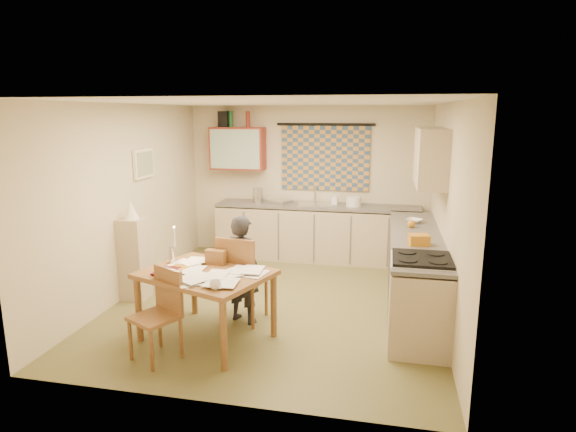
% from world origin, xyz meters
% --- Properties ---
extents(floor, '(4.00, 4.50, 0.02)m').
position_xyz_m(floor, '(0.00, 0.00, -0.01)').
color(floor, brown).
rests_on(floor, ground).
extents(ceiling, '(4.00, 4.50, 0.02)m').
position_xyz_m(ceiling, '(0.00, 0.00, 2.51)').
color(ceiling, white).
rests_on(ceiling, floor).
extents(wall_back, '(4.00, 0.02, 2.50)m').
position_xyz_m(wall_back, '(0.00, 2.26, 1.25)').
color(wall_back, beige).
rests_on(wall_back, floor).
extents(wall_front, '(4.00, 0.02, 2.50)m').
position_xyz_m(wall_front, '(0.00, -2.26, 1.25)').
color(wall_front, beige).
rests_on(wall_front, floor).
extents(wall_left, '(0.02, 4.50, 2.50)m').
position_xyz_m(wall_left, '(-2.01, 0.00, 1.25)').
color(wall_left, beige).
rests_on(wall_left, floor).
extents(wall_right, '(0.02, 4.50, 2.50)m').
position_xyz_m(wall_right, '(2.01, 0.00, 1.25)').
color(wall_right, beige).
rests_on(wall_right, floor).
extents(window_blind, '(1.45, 0.03, 1.05)m').
position_xyz_m(window_blind, '(0.30, 2.22, 1.65)').
color(window_blind, '#304D70').
rests_on(window_blind, wall_back).
extents(curtain_rod, '(1.60, 0.04, 0.04)m').
position_xyz_m(curtain_rod, '(0.30, 2.20, 2.20)').
color(curtain_rod, black).
rests_on(curtain_rod, wall_back).
extents(wall_cabinet, '(0.90, 0.34, 0.70)m').
position_xyz_m(wall_cabinet, '(-1.15, 2.08, 1.80)').
color(wall_cabinet, maroon).
rests_on(wall_cabinet, wall_back).
extents(wall_cabinet_glass, '(0.84, 0.02, 0.64)m').
position_xyz_m(wall_cabinet_glass, '(-1.15, 1.91, 1.80)').
color(wall_cabinet_glass, '#99B2A5').
rests_on(wall_cabinet_glass, wall_back).
extents(upper_cabinet_right, '(0.34, 1.30, 0.70)m').
position_xyz_m(upper_cabinet_right, '(1.83, 0.55, 1.85)').
color(upper_cabinet_right, tan).
rests_on(upper_cabinet_right, wall_right).
extents(framed_print, '(0.04, 0.50, 0.40)m').
position_xyz_m(framed_print, '(-1.97, 0.40, 1.70)').
color(framed_print, white).
rests_on(framed_print, wall_left).
extents(print_canvas, '(0.01, 0.42, 0.32)m').
position_xyz_m(print_canvas, '(-1.95, 0.40, 1.70)').
color(print_canvas, '#B8BAA6').
rests_on(print_canvas, wall_left).
extents(counter_back, '(3.30, 0.62, 0.92)m').
position_xyz_m(counter_back, '(0.22, 1.95, 0.45)').
color(counter_back, tan).
rests_on(counter_back, floor).
extents(counter_right, '(0.62, 2.95, 0.92)m').
position_xyz_m(counter_right, '(1.70, 0.23, 0.45)').
color(counter_right, tan).
rests_on(counter_right, floor).
extents(stove, '(0.62, 0.62, 0.95)m').
position_xyz_m(stove, '(1.70, -0.82, 0.47)').
color(stove, white).
rests_on(stove, floor).
extents(sink, '(0.61, 0.53, 0.10)m').
position_xyz_m(sink, '(0.18, 1.95, 0.88)').
color(sink, silver).
rests_on(sink, counter_back).
extents(tap, '(0.03, 0.03, 0.28)m').
position_xyz_m(tap, '(0.16, 2.13, 1.06)').
color(tap, silver).
rests_on(tap, counter_back).
extents(dish_rack, '(0.44, 0.41, 0.06)m').
position_xyz_m(dish_rack, '(-0.41, 1.95, 0.95)').
color(dish_rack, silver).
rests_on(dish_rack, counter_back).
extents(kettle, '(0.23, 0.23, 0.24)m').
position_xyz_m(kettle, '(-0.77, 1.95, 1.04)').
color(kettle, silver).
rests_on(kettle, counter_back).
extents(mixing_bowl, '(0.31, 0.31, 0.16)m').
position_xyz_m(mixing_bowl, '(0.80, 1.95, 1.00)').
color(mixing_bowl, white).
rests_on(mixing_bowl, counter_back).
extents(soap_bottle, '(0.11, 0.11, 0.20)m').
position_xyz_m(soap_bottle, '(0.50, 2.00, 1.02)').
color(soap_bottle, white).
rests_on(soap_bottle, counter_back).
extents(bowl, '(0.37, 0.37, 0.05)m').
position_xyz_m(bowl, '(1.70, 0.93, 0.95)').
color(bowl, white).
rests_on(bowl, counter_right).
extents(orange_bag, '(0.25, 0.20, 0.12)m').
position_xyz_m(orange_bag, '(1.70, -0.23, 0.98)').
color(orange_bag, '#BE7819').
rests_on(orange_bag, counter_right).
extents(fruit_orange, '(0.10, 0.10, 0.10)m').
position_xyz_m(fruit_orange, '(1.65, 0.61, 0.97)').
color(fruit_orange, '#BE7819').
rests_on(fruit_orange, counter_right).
extents(speaker, '(0.17, 0.21, 0.26)m').
position_xyz_m(speaker, '(-1.38, 2.08, 2.28)').
color(speaker, black).
rests_on(speaker, wall_cabinet).
extents(bottle_green, '(0.09, 0.09, 0.26)m').
position_xyz_m(bottle_green, '(-1.26, 2.08, 2.28)').
color(bottle_green, '#195926').
rests_on(bottle_green, wall_cabinet).
extents(bottle_brown, '(0.09, 0.09, 0.26)m').
position_xyz_m(bottle_brown, '(-0.97, 2.08, 2.28)').
color(bottle_brown, maroon).
rests_on(bottle_brown, wall_cabinet).
extents(dining_table, '(1.52, 1.34, 0.75)m').
position_xyz_m(dining_table, '(-0.50, -1.14, 0.38)').
color(dining_table, brown).
rests_on(dining_table, floor).
extents(chair_far, '(0.52, 0.52, 1.03)m').
position_xyz_m(chair_far, '(-0.26, -0.61, 0.32)').
color(chair_far, brown).
rests_on(chair_far, floor).
extents(chair_near, '(0.54, 0.54, 0.89)m').
position_xyz_m(chair_near, '(-0.83, -1.64, 0.28)').
color(chair_near, brown).
rests_on(chair_near, floor).
extents(person, '(0.66, 0.60, 1.26)m').
position_xyz_m(person, '(-0.26, -0.64, 0.63)').
color(person, black).
rests_on(person, floor).
extents(shelf_stand, '(0.32, 0.30, 1.07)m').
position_xyz_m(shelf_stand, '(-1.84, -0.24, 0.53)').
color(shelf_stand, tan).
rests_on(shelf_stand, floor).
extents(lampshade, '(0.20, 0.20, 0.22)m').
position_xyz_m(lampshade, '(-1.84, -0.24, 1.18)').
color(lampshade, white).
rests_on(lampshade, shelf_stand).
extents(letter_rack, '(0.23, 0.12, 0.16)m').
position_xyz_m(letter_rack, '(-0.49, -0.87, 0.83)').
color(letter_rack, brown).
rests_on(letter_rack, dining_table).
extents(mug, '(0.21, 0.21, 0.09)m').
position_xyz_m(mug, '(-0.22, -1.60, 0.79)').
color(mug, white).
rests_on(mug, dining_table).
extents(magazine, '(0.24, 0.31, 0.03)m').
position_xyz_m(magazine, '(-1.00, -1.24, 0.76)').
color(magazine, maroon).
rests_on(magazine, dining_table).
extents(book, '(0.37, 0.40, 0.02)m').
position_xyz_m(book, '(-0.94, -1.12, 0.76)').
color(book, '#BE7819').
rests_on(book, dining_table).
extents(orange_box, '(0.14, 0.14, 0.04)m').
position_xyz_m(orange_box, '(-0.86, -1.35, 0.77)').
color(orange_box, '#BE7819').
rests_on(orange_box, dining_table).
extents(eyeglasses, '(0.14, 0.06, 0.02)m').
position_xyz_m(eyeglasses, '(-0.45, -1.49, 0.76)').
color(eyeglasses, black).
rests_on(eyeglasses, dining_table).
extents(candle_holder, '(0.07, 0.07, 0.18)m').
position_xyz_m(candle_holder, '(-0.98, -0.92, 0.84)').
color(candle_holder, silver).
rests_on(candle_holder, dining_table).
extents(candle, '(0.03, 0.03, 0.22)m').
position_xyz_m(candle, '(-0.95, -0.90, 1.04)').
color(candle, white).
rests_on(candle, dining_table).
extents(candle_flame, '(0.02, 0.02, 0.02)m').
position_xyz_m(candle_flame, '(-0.93, -0.93, 1.16)').
color(candle_flame, '#FFCC66').
rests_on(candle_flame, dining_table).
extents(papers, '(1.15, 0.96, 0.03)m').
position_xyz_m(papers, '(-0.39, -1.21, 0.77)').
color(papers, white).
rests_on(papers, dining_table).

